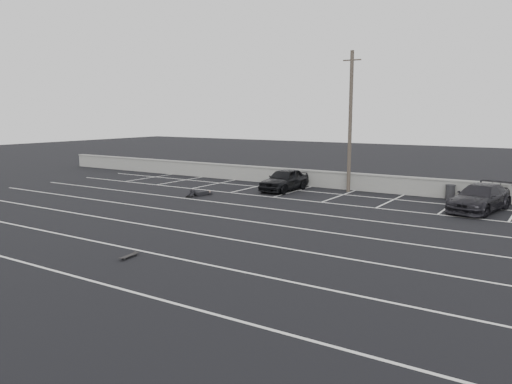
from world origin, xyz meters
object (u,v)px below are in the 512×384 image
Objects in this scene: car_right at (480,198)px; utility_pole at (350,122)px; car_left at (284,180)px; trash_bin at (450,192)px; person at (203,191)px; skateboard at (129,256)px.

utility_pole is (-7.70, 2.26, 3.55)m from car_right.
trash_bin is at bearing 14.06° from car_left.
car_right is (11.14, -0.49, -0.02)m from car_left.
person is at bearing -138.73° from utility_pole.
person is at bearing 110.32° from skateboard.
car_left is 4.84× the size of trash_bin.
trash_bin is (-1.90, 2.66, -0.24)m from car_right.
person is (-14.29, -3.53, -0.44)m from car_right.
car_right is at bearing 21.78° from person.
car_left is at bearing -152.82° from utility_pole.
utility_pole is 11.75× the size of skateboard.
car_left reaches higher than person.
car_left is at bearing 92.84° from skateboard.
skateboard is (-8.38, -14.76, -0.59)m from car_right.
car_left reaches higher than car_right.
person is at bearing -127.24° from car_left.
skateboard is at bearing -54.32° from person.
person is 3.30× the size of skateboard.
skateboard is at bearing -78.88° from car_left.
car_right is 0.55× the size of utility_pole.
utility_pole reaches higher than trash_bin.
skateboard is at bearing -92.29° from utility_pole.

